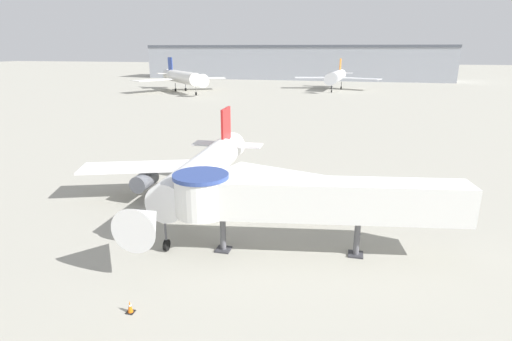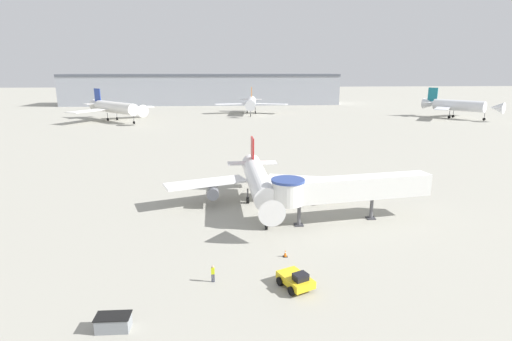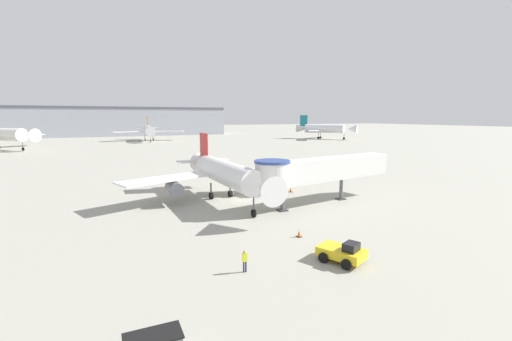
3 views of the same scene
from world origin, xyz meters
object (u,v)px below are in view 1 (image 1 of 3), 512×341
Objects in this scene: main_airplane at (203,172)px; traffic_cone_near_nose at (130,307)px; jet_bridge at (299,198)px; traffic_cone_starboard_wing at (314,211)px; background_jet_orange_tail at (336,77)px; background_jet_blue_tail at (182,77)px.

main_airplane is 16.54m from traffic_cone_near_nose.
jet_bridge is (10.02, -6.77, 0.78)m from main_airplane.
jet_bridge is 25.41× the size of traffic_cone_starboard_wing.
background_jet_orange_tail reaches higher than jet_bridge.
main_airplane is 35.39× the size of traffic_cone_near_nose.
main_airplane is at bearing 95.38° from traffic_cone_near_nose.
background_jet_blue_tail is (-52.75, -20.50, 0.25)m from background_jet_orange_tail.
background_jet_orange_tail is (6.73, 121.22, 1.22)m from main_airplane.
traffic_cone_starboard_wing is 120.74m from background_jet_orange_tail.
jet_bridge is 121.22m from background_jet_blue_tail.
jet_bridge is at bearing -35.88° from main_airplane.
traffic_cone_near_nose is at bearing -118.25° from traffic_cone_starboard_wing.
traffic_cone_starboard_wing is 1.09× the size of traffic_cone_near_nose.
traffic_cone_near_nose is (1.52, -16.14, -3.27)m from main_airplane.
traffic_cone_near_nose is 137.53m from background_jet_orange_tail.
background_jet_blue_tail reaches higher than background_jet_orange_tail.
background_jet_blue_tail is (-56.55, 100.10, 4.70)m from traffic_cone_starboard_wing.
main_airplane is 110.74m from background_jet_blue_tail.
main_airplane is at bearing 136.74° from jet_bridge.
background_jet_orange_tail is at bearing -21.23° from background_jet_blue_tail.
jet_bridge is at bearing -104.93° from background_jet_blue_tail.
main_airplane is 32.34× the size of traffic_cone_starboard_wing.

